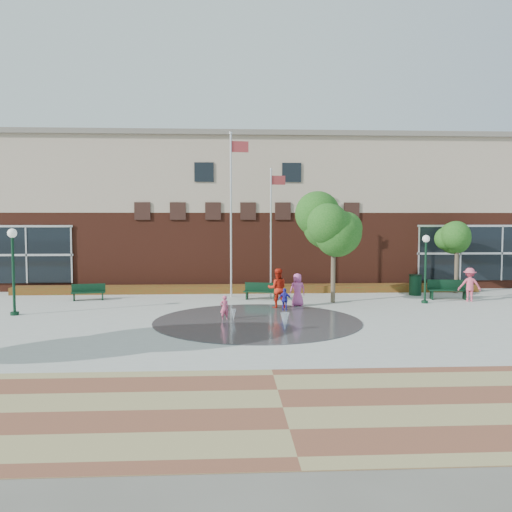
{
  "coord_description": "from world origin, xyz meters",
  "views": [
    {
      "loc": [
        -1.22,
        -18.6,
        4.18
      ],
      "look_at": [
        0.0,
        4.0,
        2.6
      ],
      "focal_mm": 38.0,
      "sensor_mm": 36.0,
      "label": 1
    }
  ],
  "objects": [
    {
      "name": "ground",
      "position": [
        0.0,
        0.0,
        0.0
      ],
      "size": [
        120.0,
        120.0,
        0.0
      ],
      "primitive_type": "plane",
      "color": "#666056",
      "rests_on": "ground"
    },
    {
      "name": "plaza_concrete",
      "position": [
        0.0,
        4.0,
        0.0
      ],
      "size": [
        46.0,
        18.0,
        0.01
      ],
      "primitive_type": "cube",
      "color": "#A8A8A0",
      "rests_on": "ground"
    },
    {
      "name": "paver_band",
      "position": [
        0.0,
        -7.0,
        0.0
      ],
      "size": [
        46.0,
        6.0,
        0.01
      ],
      "primitive_type": "cube",
      "color": "brown",
      "rests_on": "ground"
    },
    {
      "name": "splash_pad",
      "position": [
        0.0,
        3.0,
        0.0
      ],
      "size": [
        8.4,
        8.4,
        0.01
      ],
      "primitive_type": "cylinder",
      "color": "#383A3D",
      "rests_on": "ground"
    },
    {
      "name": "library_building",
      "position": [
        0.0,
        17.48,
        4.64
      ],
      "size": [
        44.4,
        10.4,
        9.2
      ],
      "color": "#552418",
      "rests_on": "ground"
    },
    {
      "name": "flower_bed",
      "position": [
        0.0,
        11.6,
        0.0
      ],
      "size": [
        26.0,
        1.2,
        0.4
      ],
      "primitive_type": "cube",
      "color": "maroon",
      "rests_on": "ground"
    },
    {
      "name": "flagpole_left",
      "position": [
        -0.95,
        9.86,
        4.82
      ],
      "size": [
        1.01,
        0.22,
        8.66
      ],
      "rotation": [
        0.0,
        0.0,
        0.13
      ],
      "color": "silver",
      "rests_on": "ground"
    },
    {
      "name": "flagpole_right",
      "position": [
        1.12,
        9.62,
        3.79
      ],
      "size": [
        0.83,
        0.21,
        6.79
      ],
      "rotation": [
        0.0,
        0.0,
        0.18
      ],
      "color": "silver",
      "rests_on": "ground"
    },
    {
      "name": "lamp_left",
      "position": [
        -10.36,
        4.98,
        2.33
      ],
      "size": [
        0.4,
        0.4,
        3.74
      ],
      "color": "black",
      "rests_on": "ground"
    },
    {
      "name": "lamp_right",
      "position": [
        8.48,
        7.26,
        2.09
      ],
      "size": [
        0.36,
        0.36,
        3.36
      ],
      "color": "black",
      "rests_on": "ground"
    },
    {
      "name": "bench_left",
      "position": [
        -8.27,
        9.13,
        0.27
      ],
      "size": [
        1.72,
        0.74,
        0.84
      ],
      "rotation": [
        0.0,
        0.0,
        0.17
      ],
      "color": "black",
      "rests_on": "ground"
    },
    {
      "name": "bench_mid",
      "position": [
        0.52,
        8.87,
        0.28
      ],
      "size": [
        1.8,
        0.89,
        0.87
      ],
      "rotation": [
        0.0,
        0.0,
        -0.24
      ],
      "color": "black",
      "rests_on": "ground"
    },
    {
      "name": "bench_right",
      "position": [
        10.13,
        8.42,
        0.33
      ],
      "size": [
        2.06,
        0.79,
        1.01
      ],
      "rotation": [
        0.0,
        0.0,
        -0.12
      ],
      "color": "black",
      "rests_on": "ground"
    },
    {
      "name": "trash_can",
      "position": [
        8.97,
        10.0,
        0.58
      ],
      "size": [
        0.7,
        0.7,
        1.14
      ],
      "color": "black",
      "rests_on": "ground"
    },
    {
      "name": "tree_mid",
      "position": [
        4.02,
        7.72,
        3.9
      ],
      "size": [
        3.18,
        3.18,
        5.36
      ],
      "color": "#4B3D2F",
      "rests_on": "ground"
    },
    {
      "name": "tree_small_right",
      "position": [
        11.53,
        10.68,
        3.04
      ],
      "size": [
        2.44,
        2.44,
        4.17
      ],
      "color": "#4B3D2F",
      "rests_on": "ground"
    },
    {
      "name": "water_jet_a",
      "position": [
        0.91,
        1.05,
        0.0
      ],
      "size": [
        0.34,
        0.34,
        0.66
      ],
      "primitive_type": "cone",
      "rotation": [
        3.14,
        0.0,
        0.0
      ],
      "color": "white",
      "rests_on": "ground"
    },
    {
      "name": "water_jet_b",
      "position": [
        -0.96,
        3.06,
        0.0
      ],
      "size": [
        0.21,
        0.21,
        0.48
      ],
      "primitive_type": "cone",
      "rotation": [
        3.14,
        0.0,
        0.0
      ],
      "color": "white",
      "rests_on": "ground"
    },
    {
      "name": "child_splash",
      "position": [
        -1.33,
        3.42,
        0.51
      ],
      "size": [
        0.44,
        0.36,
        1.03
      ],
      "primitive_type": "imported",
      "rotation": [
        0.0,
        0.0,
        3.49
      ],
      "color": "#E45279",
      "rests_on": "ground"
    },
    {
      "name": "adult_red",
      "position": [
        1.12,
        6.28,
        0.93
      ],
      "size": [
        0.9,
        0.7,
        1.85
      ],
      "primitive_type": "imported",
      "rotation": [
        0.0,
        0.0,
        3.14
      ],
      "color": "red",
      "rests_on": "ground"
    },
    {
      "name": "adult_pink",
      "position": [
        2.11,
        6.73,
        0.79
      ],
      "size": [
        0.85,
        0.63,
        1.58
      ],
      "primitive_type": "imported",
      "rotation": [
        0.0,
        0.0,
        3.32
      ],
      "color": "#C44F9A",
      "rests_on": "ground"
    },
    {
      "name": "child_blue",
      "position": [
        1.38,
        5.45,
        0.52
      ],
      "size": [
        0.65,
        0.38,
        1.04
      ],
      "primitive_type": "imported",
      "rotation": [
        0.0,
        0.0,
        2.93
      ],
      "color": "#2825AB",
      "rests_on": "ground"
    },
    {
      "name": "person_bench",
      "position": [
        10.93,
        7.72,
        0.85
      ],
      "size": [
        1.21,
        0.85,
        1.7
      ],
      "primitive_type": "imported",
      "rotation": [
        0.0,
        0.0,
        2.93
      ],
      "color": "#E04F6C",
      "rests_on": "ground"
    }
  ]
}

